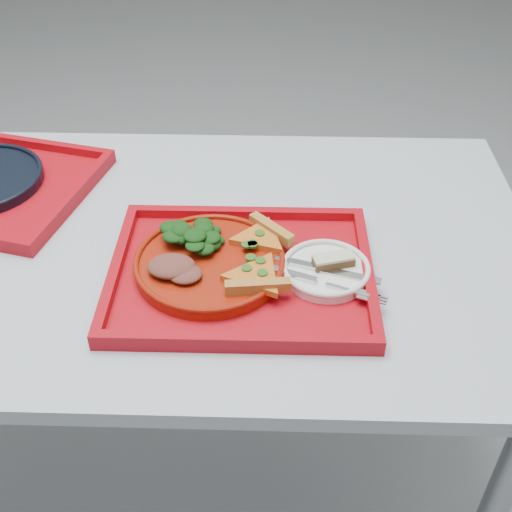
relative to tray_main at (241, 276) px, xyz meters
The scene contains 12 objects.
ground 0.80m from the tray_main, 156.96° to the left, with size 10.00×10.00×0.00m, color gray.
table 0.29m from the tray_main, 156.96° to the left, with size 1.60×0.80×0.75m.
tray_main is the anchor object (origin of this frame).
dinner_plate 0.06m from the tray_main, 169.70° to the left, with size 0.26×0.26×0.02m, color maroon.
side_plate 0.15m from the tray_main, ahead, with size 0.15×0.15×0.01m, color white.
pizza_slice_a 0.06m from the tray_main, 51.75° to the right, with size 0.12×0.11×0.02m, color orange, non-canonical shape.
pizza_slice_b 0.08m from the tray_main, 66.74° to the left, with size 0.11×0.10×0.02m, color orange, non-canonical shape.
salad_heap 0.12m from the tray_main, 146.07° to the left, with size 0.10×0.09×0.05m, color black.
meat_portion 0.12m from the tray_main, 169.97° to the right, with size 0.08×0.06×0.02m, color brown.
dessert_bar 0.16m from the tray_main, ahead, with size 0.07×0.05×0.02m.
knife 0.15m from the tray_main, ahead, with size 0.18×0.02×0.01m, color silver.
fork 0.15m from the tray_main, 16.57° to the right, with size 0.18×0.02×0.01m, color silver.
Camera 1 is at (0.30, -0.94, 1.49)m, focal length 45.00 mm.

